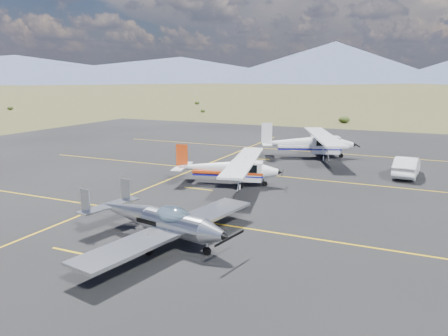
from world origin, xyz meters
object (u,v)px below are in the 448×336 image
Objects in this scene: aircraft_low_wing at (161,220)px; aircraft_cessna at (228,168)px; aircraft_plain at (309,142)px; sedan at (407,167)px.

aircraft_low_wing is 10.53m from aircraft_cessna.
sedan is at bearing -49.90° from aircraft_plain.
aircraft_cessna reaches higher than aircraft_low_wing.
aircraft_plain is (0.93, 22.06, 0.33)m from aircraft_low_wing.
aircraft_low_wing is 19.93m from sedan.
aircraft_plain is at bearing -24.45° from sedan.
aircraft_plain is 9.10m from sedan.
sedan is at bearing 73.66° from aircraft_low_wing.
aircraft_cessna is 11.89m from aircraft_plain.
aircraft_cessna is at bearing 108.57° from aircraft_low_wing.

